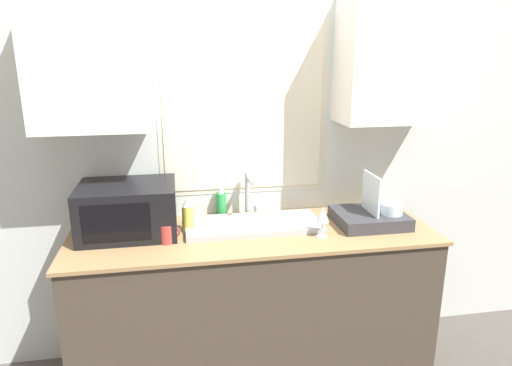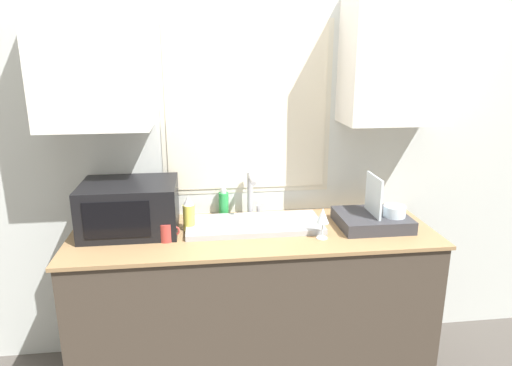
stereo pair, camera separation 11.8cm
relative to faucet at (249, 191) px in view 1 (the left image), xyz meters
name	(u,v)px [view 1 (the left image)]	position (x,y,z in m)	size (l,w,h in m)	color
countertop	(254,303)	(-0.01, -0.22, -0.60)	(1.96, 0.66, 0.89)	#42382D
wall_back	(244,128)	(-0.01, 0.08, 0.36)	(6.00, 0.38, 2.60)	silver
sink_basin	(253,225)	(0.00, -0.17, -0.14)	(0.75, 0.33, 0.03)	#9EA0A5
faucet	(249,191)	(0.00, 0.00, 0.00)	(0.08, 0.19, 0.26)	#99999E
microwave	(128,209)	(-0.67, -0.13, -0.02)	(0.50, 0.40, 0.27)	black
dish_rack	(371,216)	(0.66, -0.23, -0.11)	(0.38, 0.33, 0.29)	#333338
spray_bottle	(188,215)	(-0.36, -0.17, -0.06)	(0.06, 0.06, 0.20)	#D8CC4C
soap_bottle	(221,204)	(-0.16, 0.05, -0.08)	(0.06, 0.06, 0.17)	#268C3F
mug_near_sink	(167,234)	(-0.47, -0.30, -0.11)	(0.10, 0.07, 0.10)	#A53833
wine_glass	(323,215)	(0.33, -0.37, -0.04)	(0.06, 0.06, 0.17)	silver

